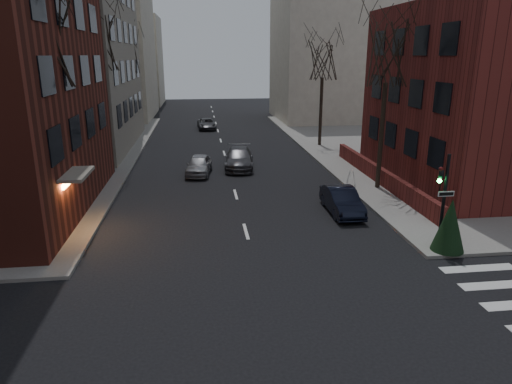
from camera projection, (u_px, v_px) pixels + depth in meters
building_right_brick at (496, 96)px, 28.54m from camera, size 12.00×14.00×11.00m
low_wall_right at (379, 175)px, 29.09m from camera, size 0.35×16.00×1.00m
building_distant_la at (94, 47)px, 58.01m from camera, size 14.00×16.00×18.00m
building_distant_ra at (333, 55)px, 57.10m from camera, size 14.00×14.00×16.00m
building_distant_lb at (130, 61)px, 74.98m from camera, size 10.00×12.00×14.00m
traffic_signal at (442, 207)px, 19.06m from camera, size 0.76×0.44×4.00m
tree_left_a at (40, 44)px, 19.94m from camera, size 4.18×4.18×10.26m
tree_left_b at (97, 41)px, 31.22m from camera, size 4.40×4.40×10.80m
tree_left_c at (127, 54)px, 44.77m from camera, size 3.96×3.96×9.72m
tree_right_a at (388, 54)px, 25.95m from camera, size 3.96×3.96×9.72m
tree_right_b at (323, 60)px, 39.38m from camera, size 3.74×3.74×9.18m
streetlamp_near at (101, 117)px, 28.84m from camera, size 0.36×0.36×6.28m
streetlamp_far at (139, 92)px, 47.84m from camera, size 0.36×0.36×6.28m
parked_sedan at (342, 201)px, 23.85m from camera, size 1.45×4.09×1.34m
car_lane_silver at (199, 165)px, 31.66m from camera, size 2.09×4.11×1.34m
car_lane_gray at (239, 158)px, 33.38m from camera, size 2.53×5.17×1.45m
car_lane_far at (207, 124)px, 50.99m from camera, size 2.15×4.32×1.18m
sandwich_board at (351, 178)px, 28.48m from camera, size 0.56×0.68×0.95m
evergreen_shrub at (450, 225)px, 18.80m from camera, size 1.51×1.51×2.24m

